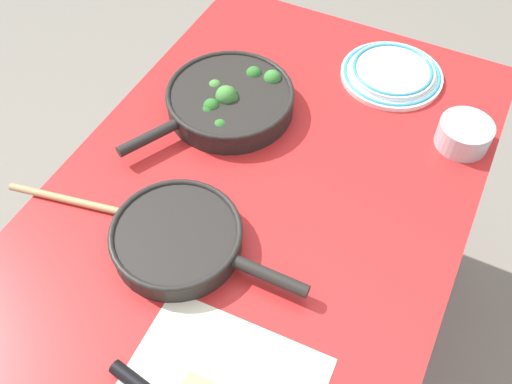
# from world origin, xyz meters

# --- Properties ---
(ground_plane) EXTENTS (14.00, 14.00, 0.00)m
(ground_plane) POSITION_xyz_m (0.00, 0.00, 0.00)
(ground_plane) COLOR slate
(dining_table_red) EXTENTS (1.27, 0.80, 0.74)m
(dining_table_red) POSITION_xyz_m (0.00, 0.00, 0.66)
(dining_table_red) COLOR red
(dining_table_red) RESTS_ON ground_plane
(skillet_broccoli) EXTENTS (0.39, 0.29, 0.07)m
(skillet_broccoli) POSITION_xyz_m (0.20, 0.16, 0.77)
(skillet_broccoli) COLOR black
(skillet_broccoli) RESTS_ON dining_table_red
(skillet_eggs) EXTENTS (0.24, 0.38, 0.05)m
(skillet_eggs) POSITION_xyz_m (-0.16, 0.08, 0.77)
(skillet_eggs) COLOR black
(skillet_eggs) RESTS_ON dining_table_red
(wooden_spoon) EXTENTS (0.10, 0.39, 0.02)m
(wooden_spoon) POSITION_xyz_m (-0.15, 0.21, 0.75)
(wooden_spoon) COLOR tan
(wooden_spoon) RESTS_ON dining_table_red
(dinner_plate_stack) EXTENTS (0.24, 0.24, 0.03)m
(dinner_plate_stack) POSITION_xyz_m (0.47, -0.13, 0.76)
(dinner_plate_stack) COLOR white
(dinner_plate_stack) RESTS_ON dining_table_red
(prep_bowl_steel) EXTENTS (0.11, 0.11, 0.06)m
(prep_bowl_steel) POSITION_xyz_m (0.33, -0.33, 0.77)
(prep_bowl_steel) COLOR #B7B7BC
(prep_bowl_steel) RESTS_ON dining_table_red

